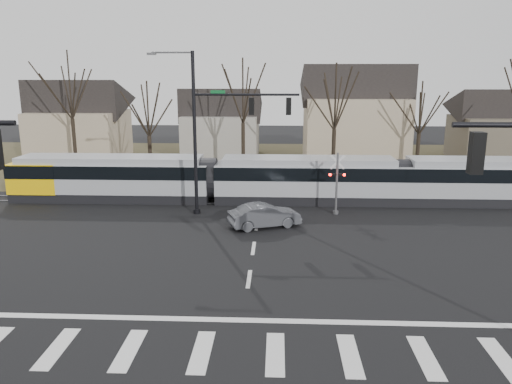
{
  "coord_description": "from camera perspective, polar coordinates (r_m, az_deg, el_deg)",
  "views": [
    {
      "loc": [
        1.22,
        -18.51,
        8.81
      ],
      "look_at": [
        0.0,
        9.0,
        2.3
      ],
      "focal_mm": 35.0,
      "sensor_mm": 36.0,
      "label": 1
    }
  ],
  "objects": [
    {
      "name": "stop_line",
      "position": [
        18.92,
        -1.49,
        -14.43
      ],
      "size": [
        28.0,
        0.35,
        0.01
      ],
      "primitive_type": "cube",
      "color": "silver",
      "rests_on": "ground"
    },
    {
      "name": "sedan",
      "position": [
        29.41,
        0.99,
        -2.71
      ],
      "size": [
        4.36,
        5.24,
        1.39
      ],
      "primitive_type": "imported",
      "rotation": [
        0.0,
        0.0,
        1.95
      ],
      "color": "#494B50",
      "rests_on": "ground"
    },
    {
      "name": "house_a",
      "position": [
        56.8,
        -19.62,
        8.15
      ],
      "size": [
        9.72,
        8.64,
        8.6
      ],
      "color": "tan",
      "rests_on": "ground"
    },
    {
      "name": "crosswalk",
      "position": [
        17.01,
        -2.03,
        -17.87
      ],
      "size": [
        27.0,
        2.6,
        0.01
      ],
      "color": "silver",
      "rests_on": "ground"
    },
    {
      "name": "lane_dashes",
      "position": [
        35.63,
        0.5,
        -1.0
      ],
      "size": [
        0.18,
        30.0,
        0.01
      ],
      "color": "silver",
      "rests_on": "ground"
    },
    {
      "name": "house_c",
      "position": [
        52.21,
        11.24,
        9.12
      ],
      "size": [
        10.8,
        8.64,
        10.1
      ],
      "color": "tan",
      "rests_on": "ground"
    },
    {
      "name": "tram",
      "position": [
        35.28,
        5.64,
        1.63
      ],
      "size": [
        41.52,
        3.08,
        3.15
      ],
      "color": "gray",
      "rests_on": "ground"
    },
    {
      "name": "ground",
      "position": [
        20.53,
        -1.13,
        -12.11
      ],
      "size": [
        140.0,
        140.0,
        0.0
      ],
      "primitive_type": "plane",
      "color": "black"
    },
    {
      "name": "rail_pair",
      "position": [
        35.43,
        0.49,
        -1.05
      ],
      "size": [
        90.0,
        1.52,
        0.06
      ],
      "color": "#59595E",
      "rests_on": "ground"
    },
    {
      "name": "signal_pole_far",
      "position": [
        31.37,
        -4.15,
        7.58
      ],
      "size": [
        9.28,
        0.44,
        10.2
      ],
      "color": "black",
      "rests_on": "ground"
    },
    {
      "name": "house_d",
      "position": [
        58.36,
        25.72,
        7.24
      ],
      "size": [
        8.64,
        7.56,
        7.65
      ],
      "color": "brown",
      "rests_on": "ground"
    },
    {
      "name": "tree_row",
      "position": [
        44.67,
        3.57,
        8.38
      ],
      "size": [
        59.2,
        7.2,
        10.0
      ],
      "color": "black",
      "rests_on": "ground"
    },
    {
      "name": "grass_verge",
      "position": [
        51.28,
        1.14,
        3.41
      ],
      "size": [
        140.0,
        28.0,
        0.01
      ],
      "primitive_type": "cube",
      "color": "#38331E",
      "rests_on": "ground"
    },
    {
      "name": "rail_crossing_signal",
      "position": [
        32.28,
        9.2,
        0.74
      ],
      "size": [
        1.08,
        0.36,
        4.0
      ],
      "color": "#59595B",
      "rests_on": "ground"
    },
    {
      "name": "house_b",
      "position": [
        55.07,
        -4.0,
        8.22
      ],
      "size": [
        8.64,
        7.56,
        7.65
      ],
      "color": "gray",
      "rests_on": "ground"
    }
  ]
}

